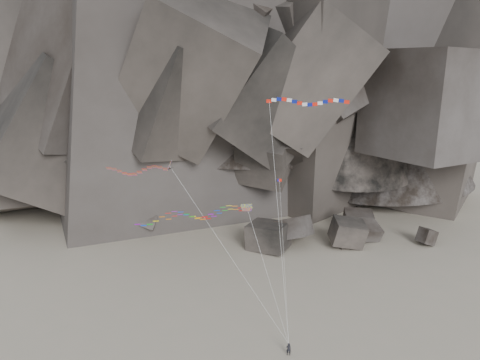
{
  "coord_description": "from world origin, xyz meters",
  "views": [
    {
      "loc": [
        -2.03,
        -56.05,
        36.93
      ],
      "look_at": [
        0.28,
        6.0,
        20.37
      ],
      "focal_mm": 35.0,
      "sensor_mm": 36.0,
      "label": 1
    }
  ],
  "objects_px": {
    "delta_kite": "(135,170)",
    "parafoil_kite": "(188,215)",
    "banner_kite": "(307,104)",
    "pennant_kite": "(281,217)",
    "kite_flyer": "(289,348)"
  },
  "relations": [
    {
      "from": "parafoil_kite",
      "to": "pennant_kite",
      "type": "distance_m",
      "value": 11.79
    },
    {
      "from": "banner_kite",
      "to": "kite_flyer",
      "type": "bearing_deg",
      "value": -92.87
    },
    {
      "from": "banner_kite",
      "to": "pennant_kite",
      "type": "distance_m",
      "value": 14.61
    },
    {
      "from": "delta_kite",
      "to": "parafoil_kite",
      "type": "xyz_separation_m",
      "value": [
        6.67,
        -3.49,
        -4.81
      ]
    },
    {
      "from": "banner_kite",
      "to": "pennant_kite",
      "type": "xyz_separation_m",
      "value": [
        -3.29,
        -3.23,
        -13.86
      ]
    },
    {
      "from": "kite_flyer",
      "to": "banner_kite",
      "type": "relative_size",
      "value": 0.07
    },
    {
      "from": "banner_kite",
      "to": "parafoil_kite",
      "type": "relative_size",
      "value": 1.58
    },
    {
      "from": "delta_kite",
      "to": "parafoil_kite",
      "type": "bearing_deg",
      "value": -20.62
    },
    {
      "from": "banner_kite",
      "to": "pennant_kite",
      "type": "height_order",
      "value": "banner_kite"
    },
    {
      "from": "parafoil_kite",
      "to": "pennant_kite",
      "type": "xyz_separation_m",
      "value": [
        11.54,
        2.12,
        -1.15
      ]
    },
    {
      "from": "delta_kite",
      "to": "banner_kite",
      "type": "relative_size",
      "value": 0.76
    },
    {
      "from": "delta_kite",
      "to": "pennant_kite",
      "type": "xyz_separation_m",
      "value": [
        18.21,
        -1.36,
        -5.96
      ]
    },
    {
      "from": "pennant_kite",
      "to": "delta_kite",
      "type": "bearing_deg",
      "value": -177.9
    },
    {
      "from": "pennant_kite",
      "to": "parafoil_kite",
      "type": "bearing_deg",
      "value": -163.2
    },
    {
      "from": "delta_kite",
      "to": "pennant_kite",
      "type": "relative_size",
      "value": 1.13
    }
  ]
}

